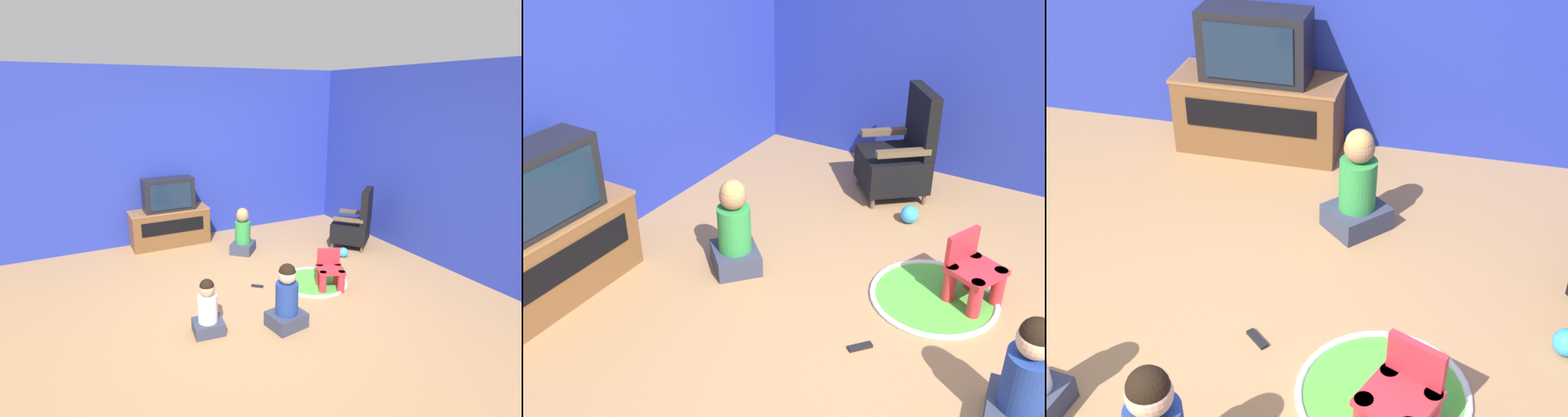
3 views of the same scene
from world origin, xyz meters
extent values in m
plane|color=#9E754C|center=(0.00, 0.00, 0.00)|extent=(30.00, 30.00, 0.00)
cube|color=brown|center=(-0.56, 2.18, 0.29)|extent=(1.19, 0.43, 0.57)
cube|color=#90603A|center=(-0.56, 2.18, 0.56)|extent=(1.21, 0.43, 0.02)
cube|color=black|center=(-0.56, 1.96, 0.36)|extent=(0.95, 0.01, 0.21)
cube|color=black|center=(-0.56, 2.15, 0.82)|extent=(0.76, 0.31, 0.50)
cube|color=#142338|center=(-0.56, 1.99, 0.82)|extent=(0.62, 0.02, 0.39)
cylinder|color=red|center=(0.73, -0.07, 0.13)|extent=(0.09, 0.09, 0.27)
cylinder|color=red|center=(0.94, -0.16, 0.13)|extent=(0.09, 0.09, 0.27)
cube|color=red|center=(0.79, -0.21, 0.25)|extent=(0.40, 0.39, 0.04)
cube|color=red|center=(0.85, -0.09, 0.37)|extent=(0.27, 0.14, 0.20)
cylinder|color=green|center=(0.71, 0.01, 0.01)|extent=(0.85, 0.85, 0.01)
torus|color=silver|center=(0.71, 0.01, 0.01)|extent=(0.85, 0.85, 0.04)
cube|color=#33384C|center=(0.32, 1.35, 0.08)|extent=(0.46, 0.47, 0.15)
cylinder|color=#2D8C3F|center=(0.32, 1.35, 0.32)|extent=(0.23, 0.23, 0.33)
sphere|color=#9E7051|center=(0.32, 1.35, 0.57)|extent=(0.19, 0.19, 0.19)
sphere|color=tan|center=(0.32, 1.35, 0.61)|extent=(0.17, 0.17, 0.17)
sphere|color=#D8AD8C|center=(-0.11, -0.69, 0.58)|extent=(0.19, 0.19, 0.19)
sphere|color=black|center=(-0.11, -0.69, 0.61)|extent=(0.17, 0.17, 0.17)
sphere|color=#3399E5|center=(1.56, 0.51, 0.07)|extent=(0.14, 0.14, 0.14)
cube|color=black|center=(0.01, 0.23, 0.01)|extent=(0.14, 0.13, 0.02)
camera|label=1|loc=(-2.01, -3.88, 2.33)|focal=28.00mm
camera|label=2|loc=(-2.58, -0.81, 2.51)|focal=42.00mm
camera|label=3|loc=(0.91, -2.36, 2.69)|focal=50.00mm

